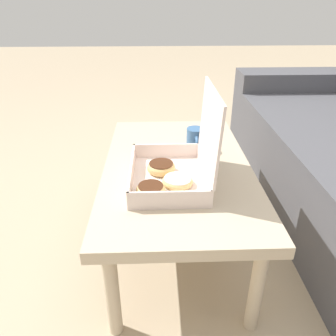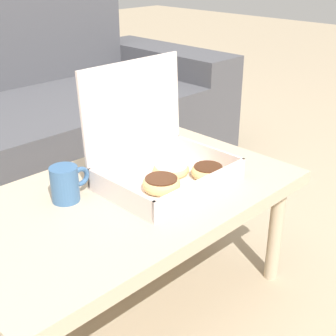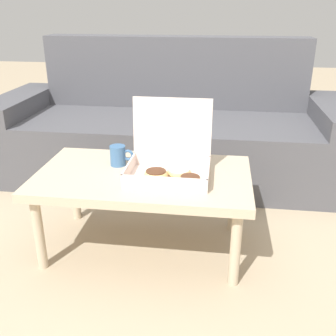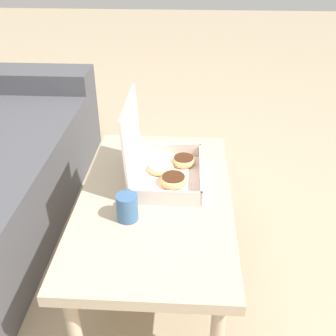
{
  "view_description": "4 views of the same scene",
  "coord_description": "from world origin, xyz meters",
  "px_view_note": "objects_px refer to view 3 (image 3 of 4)",
  "views": [
    {
      "loc": [
        1.12,
        -0.2,
        0.97
      ],
      "look_at": [
        0.12,
        -0.16,
        0.44
      ],
      "focal_mm": 35.0,
      "sensor_mm": 36.0,
      "label": 1
    },
    {
      "loc": [
        -0.71,
        -0.99,
        0.98
      ],
      "look_at": [
        0.12,
        -0.16,
        0.44
      ],
      "focal_mm": 50.0,
      "sensor_mm": 36.0,
      "label": 2
    },
    {
      "loc": [
        0.33,
        -1.71,
        1.09
      ],
      "look_at": [
        0.12,
        -0.16,
        0.44
      ],
      "focal_mm": 42.0,
      "sensor_mm": 36.0,
      "label": 3
    },
    {
      "loc": [
        -1.17,
        -0.23,
        1.24
      ],
      "look_at": [
        0.12,
        -0.16,
        0.44
      ],
      "focal_mm": 42.0,
      "sensor_mm": 36.0,
      "label": 4
    }
  ],
  "objects_px": {
    "couch": "(170,131)",
    "coffee_mug": "(119,156)",
    "coffee_table": "(143,182)",
    "pastry_box": "(171,164)"
  },
  "relations": [
    {
      "from": "coffee_table",
      "to": "pastry_box",
      "type": "distance_m",
      "value": 0.17
    },
    {
      "from": "couch",
      "to": "coffee_table",
      "type": "bearing_deg",
      "value": -90.0
    },
    {
      "from": "couch",
      "to": "pastry_box",
      "type": "xyz_separation_m",
      "value": [
        0.13,
        -0.96,
        0.15
      ]
    },
    {
      "from": "coffee_table",
      "to": "coffee_mug",
      "type": "bearing_deg",
      "value": 147.97
    },
    {
      "from": "coffee_table",
      "to": "couch",
      "type": "bearing_deg",
      "value": 90.0
    },
    {
      "from": "pastry_box",
      "to": "coffee_mug",
      "type": "distance_m",
      "value": 0.28
    },
    {
      "from": "coffee_table",
      "to": "coffee_mug",
      "type": "xyz_separation_m",
      "value": [
        -0.13,
        0.08,
        0.09
      ]
    },
    {
      "from": "couch",
      "to": "coffee_table",
      "type": "xyz_separation_m",
      "value": [
        0.0,
        -0.95,
        0.05
      ]
    },
    {
      "from": "couch",
      "to": "pastry_box",
      "type": "height_order",
      "value": "couch"
    },
    {
      "from": "couch",
      "to": "coffee_mug",
      "type": "xyz_separation_m",
      "value": [
        -0.13,
        -0.86,
        0.14
      ]
    }
  ]
}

